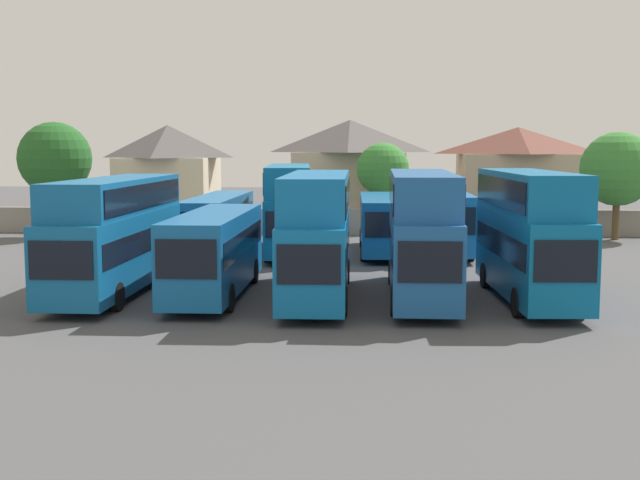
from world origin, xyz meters
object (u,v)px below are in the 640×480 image
at_px(bus_9, 444,218).
at_px(tree_right_of_lot, 618,169).
at_px(bus_1, 116,229).
at_px(bus_3, 317,228).
at_px(bus_7, 289,204).
at_px(bus_6, 218,220).
at_px(bus_2, 215,249).
at_px(house_terrace_left, 168,172).
at_px(tree_left_of_lot, 55,159).
at_px(house_terrace_centre, 350,170).
at_px(tree_behind_wall, 383,170).
at_px(house_terrace_right, 517,175).
at_px(bus_5, 529,229).
at_px(bus_8, 383,221).
at_px(bus_4, 421,228).

bearing_deg(bus_9, tree_right_of_lot, 121.99).
bearing_deg(bus_1, bus_3, 86.85).
bearing_deg(bus_7, tree_right_of_lot, 106.71).
bearing_deg(bus_3, bus_6, -155.32).
relative_size(bus_2, tree_right_of_lot, 1.49).
xyz_separation_m(bus_6, bus_7, (4.18, -0.30, 0.97)).
distance_m(bus_3, bus_6, 15.64).
height_order(house_terrace_left, tree_left_of_lot, house_terrace_left).
xyz_separation_m(bus_3, bus_9, (6.36, 14.34, -0.83)).
bearing_deg(tree_right_of_lot, bus_3, -129.73).
distance_m(house_terrace_centre, tree_behind_wall, 6.95).
relative_size(bus_7, house_terrace_right, 1.23).
relative_size(bus_1, house_terrace_right, 1.27).
relative_size(bus_5, house_terrace_centre, 1.12).
distance_m(bus_6, tree_behind_wall, 15.97).
height_order(bus_2, bus_6, bus_2).
distance_m(bus_3, tree_right_of_lot, 28.63).
xyz_separation_m(bus_3, bus_8, (2.83, 13.94, -0.97)).
distance_m(bus_7, house_terrace_left, 23.46).
bearing_deg(bus_3, tree_right_of_lot, 139.17).
bearing_deg(house_terrace_left, tree_right_of_lot, -19.74).
height_order(bus_9, house_terrace_left, house_terrace_left).
height_order(bus_1, bus_6, bus_1).
xyz_separation_m(bus_3, house_terrace_right, (13.67, 33.04, 1.05)).
distance_m(bus_4, tree_behind_wall, 26.43).
height_order(bus_7, bus_8, bus_7).
height_order(tree_left_of_lot, tree_behind_wall, tree_left_of_lot).
height_order(bus_3, tree_right_of_lot, tree_right_of_lot).
relative_size(bus_1, bus_9, 1.17).
distance_m(bus_1, bus_3, 8.53).
bearing_deg(tree_behind_wall, bus_6, -128.02).
bearing_deg(bus_3, bus_1, -94.58).
bearing_deg(bus_6, bus_1, -7.37).
xyz_separation_m(bus_1, bus_2, (4.28, -0.46, -0.76)).
xyz_separation_m(bus_4, bus_8, (-1.39, 13.82, -1.00)).
bearing_deg(bus_7, bus_6, -98.95).
distance_m(bus_8, house_terrace_right, 22.05).
bearing_deg(bus_5, bus_2, -93.99).
xyz_separation_m(bus_6, house_terrace_right, (20.45, 18.99, 2.02)).
distance_m(bus_3, bus_7, 14.00).
relative_size(bus_8, tree_left_of_lot, 1.35).
relative_size(bus_9, house_terrace_left, 1.30).
bearing_deg(bus_1, tree_left_of_lot, -152.11).
relative_size(house_terrace_left, tree_right_of_lot, 1.11).
bearing_deg(bus_1, tree_right_of_lot, 129.03).
bearing_deg(bus_1, bus_2, 84.19).
relative_size(bus_2, bus_9, 1.04).
height_order(bus_3, bus_5, bus_5).
bearing_deg(house_terrace_right, tree_right_of_lot, -67.45).
xyz_separation_m(house_terrace_centre, tree_behind_wall, (2.58, -6.45, 0.24)).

